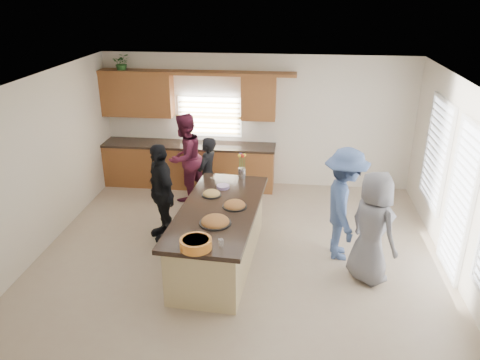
# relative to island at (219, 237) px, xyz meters

# --- Properties ---
(floor) EXTENTS (6.50, 6.50, 0.00)m
(floor) POSITION_rel_island_xyz_m (0.30, 0.27, -0.45)
(floor) COLOR tan
(floor) RESTS_ON ground
(room_shell) EXTENTS (6.52, 6.02, 2.81)m
(room_shell) POSITION_rel_island_xyz_m (0.30, 0.27, 1.45)
(room_shell) COLOR silver
(room_shell) RESTS_ON ground
(back_cabinetry) EXTENTS (4.08, 0.66, 2.46)m
(back_cabinetry) POSITION_rel_island_xyz_m (-1.17, 3.00, 0.46)
(back_cabinetry) COLOR brown
(back_cabinetry) RESTS_ON ground
(right_wall_glazing) EXTENTS (0.06, 4.00, 2.25)m
(right_wall_glazing) POSITION_rel_island_xyz_m (3.52, 0.14, 0.89)
(right_wall_glazing) COLOR white
(right_wall_glazing) RESTS_ON ground
(island) EXTENTS (1.32, 2.77, 0.95)m
(island) POSITION_rel_island_xyz_m (0.00, 0.00, 0.00)
(island) COLOR tan
(island) RESTS_ON ground
(platter_front) EXTENTS (0.45, 0.45, 0.18)m
(platter_front) POSITION_rel_island_xyz_m (0.03, -0.50, 0.53)
(platter_front) COLOR black
(platter_front) RESTS_ON island
(platter_mid) EXTENTS (0.37, 0.37, 0.15)m
(platter_mid) POSITION_rel_island_xyz_m (0.23, 0.06, 0.52)
(platter_mid) COLOR black
(platter_mid) RESTS_ON island
(platter_back) EXTENTS (0.31, 0.31, 0.13)m
(platter_back) POSITION_rel_island_xyz_m (-0.19, 0.43, 0.52)
(platter_back) COLOR black
(platter_back) RESTS_ON island
(salad_bowl) EXTENTS (0.42, 0.42, 0.13)m
(salad_bowl) POSITION_rel_island_xyz_m (-0.11, -1.19, 0.57)
(salad_bowl) COLOR orange
(salad_bowl) RESTS_ON island
(clear_cup) EXTENTS (0.07, 0.07, 0.11)m
(clear_cup) POSITION_rel_island_xyz_m (0.20, -1.11, 0.55)
(clear_cup) COLOR white
(clear_cup) RESTS_ON island
(plate_stack) EXTENTS (0.22, 0.22, 0.05)m
(plate_stack) POSITION_rel_island_xyz_m (-0.05, 0.75, 0.52)
(plate_stack) COLOR #9C82BD
(plate_stack) RESTS_ON island
(flower_vase) EXTENTS (0.14, 0.14, 0.44)m
(flower_vase) POSITION_rel_island_xyz_m (0.21, 1.24, 0.72)
(flower_vase) COLOR silver
(flower_vase) RESTS_ON island
(potted_plant) EXTENTS (0.42, 0.39, 0.39)m
(potted_plant) POSITION_rel_island_xyz_m (-2.47, 3.09, 2.14)
(potted_plant) COLOR #306E2C
(potted_plant) RESTS_ON back_cabinetry
(woman_left_back) EXTENTS (0.48, 0.61, 1.48)m
(woman_left_back) POSITION_rel_island_xyz_m (-0.51, 1.79, 0.29)
(woman_left_back) COLOR black
(woman_left_back) RESTS_ON ground
(woman_left_mid) EXTENTS (0.97, 1.07, 1.78)m
(woman_left_mid) POSITION_rel_island_xyz_m (-1.05, 2.29, 0.44)
(woman_left_mid) COLOR #5B1B32
(woman_left_mid) RESTS_ON ground
(woman_left_front) EXTENTS (0.91, 1.06, 1.71)m
(woman_left_front) POSITION_rel_island_xyz_m (-1.10, 0.69, 0.40)
(woman_left_front) COLOR black
(woman_left_front) RESTS_ON ground
(woman_right_back) EXTENTS (0.70, 1.19, 1.83)m
(woman_right_back) POSITION_rel_island_xyz_m (1.91, 0.42, 0.46)
(woman_right_back) COLOR #3F578B
(woman_right_back) RESTS_ON ground
(woman_right_front) EXTENTS (0.92, 1.00, 1.71)m
(woman_right_front) POSITION_rel_island_xyz_m (2.26, -0.19, 0.40)
(woman_right_front) COLOR slate
(woman_right_front) RESTS_ON ground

